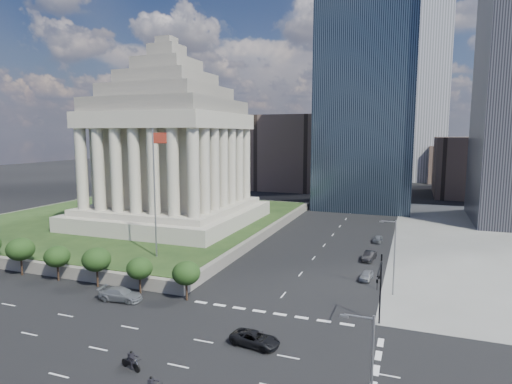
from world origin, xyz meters
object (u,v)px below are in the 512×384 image
at_px(traffic_signal_ne, 380,284).
at_px(motorcycle_trail, 131,360).
at_px(street_lamp_south, 369,381).
at_px(street_lamp_north, 393,253).
at_px(parked_sedan_near, 366,275).
at_px(war_memorial, 169,132).
at_px(flagpole, 155,186).
at_px(pickup_truck, 255,339).
at_px(parked_sedan_mid, 369,256).
at_px(suv_grey, 121,294).
at_px(parked_sedan_far, 378,239).

xyz_separation_m(traffic_signal_ne, motorcycle_trail, (-20.15, -15.68, -4.33)).
distance_m(street_lamp_south, street_lamp_north, 31.00).
distance_m(street_lamp_north, parked_sedan_near, 7.91).
distance_m(war_memorial, flagpole, 28.16).
xyz_separation_m(pickup_truck, parked_sedan_mid, (7.73, 33.90, 0.04)).
bearing_deg(pickup_truck, traffic_signal_ne, -47.51).
height_order(street_lamp_north, motorcycle_trail, street_lamp_north).
xyz_separation_m(flagpole, parked_sedan_near, (31.42, 5.85, -12.46)).
relative_size(street_lamp_south, street_lamp_north, 1.00).
distance_m(street_lamp_south, motorcycle_trail, 21.88).
xyz_separation_m(war_memorial, street_lamp_north, (47.33, -23.00, -15.74)).
bearing_deg(street_lamp_north, parked_sedan_mid, 106.20).
bearing_deg(suv_grey, street_lamp_south, -123.18).
xyz_separation_m(flagpole, motorcycle_trail, (14.18, -25.98, -12.20)).
bearing_deg(parked_sedan_far, flagpole, -133.71).
height_order(traffic_signal_ne, parked_sedan_far, traffic_signal_ne).
distance_m(traffic_signal_ne, pickup_truck, 14.36).
distance_m(street_lamp_north, parked_sedan_far, 28.75).
height_order(street_lamp_north, parked_sedan_near, street_lamp_north).
relative_size(suv_grey, parked_sedan_far, 1.43).
relative_size(pickup_truck, parked_sedan_near, 1.32).
height_order(suv_grey, parked_sedan_far, suv_grey).
height_order(traffic_signal_ne, parked_sedan_near, traffic_signal_ne).
bearing_deg(suv_grey, parked_sedan_far, -39.08).
bearing_deg(war_memorial, flagpole, -63.11).
bearing_deg(street_lamp_north, suv_grey, -156.47).
height_order(war_memorial, street_lamp_north, war_memorial).
bearing_deg(parked_sedan_near, street_lamp_north, -46.21).
relative_size(street_lamp_north, motorcycle_trail, 4.07).
relative_size(street_lamp_south, parked_sedan_near, 2.60).
bearing_deg(motorcycle_trail, parked_sedan_far, 87.71).
height_order(pickup_truck, motorcycle_trail, motorcycle_trail).
xyz_separation_m(street_lamp_north, suv_grey, (-32.15, -14.00, -4.84)).
bearing_deg(street_lamp_south, parked_sedan_far, 93.91).
bearing_deg(war_memorial, street_lamp_south, -48.77).
height_order(suv_grey, parked_sedan_near, suv_grey).
distance_m(suv_grey, parked_sedan_far, 50.56).
relative_size(street_lamp_north, parked_sedan_near, 2.60).
bearing_deg(traffic_signal_ne, flagpole, 163.29).
relative_size(traffic_signal_ne, street_lamp_south, 0.80).
xyz_separation_m(suv_grey, parked_sedan_near, (28.41, 18.85, -0.17)).
height_order(street_lamp_north, suv_grey, street_lamp_north).
bearing_deg(motorcycle_trail, war_memorial, 132.63).
relative_size(traffic_signal_ne, parked_sedan_far, 2.02).
height_order(traffic_signal_ne, pickup_truck, traffic_signal_ne).
bearing_deg(street_lamp_south, street_lamp_north, 90.00).
bearing_deg(motorcycle_trail, parked_sedan_near, 76.38).
xyz_separation_m(pickup_truck, parked_sedan_far, (8.02, 47.03, -0.03)).
xyz_separation_m(street_lamp_south, motorcycle_trail, (-20.98, 4.02, -4.75)).
relative_size(parked_sedan_near, motorcycle_trail, 1.56).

